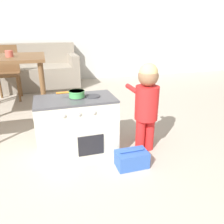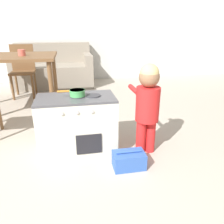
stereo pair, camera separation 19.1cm
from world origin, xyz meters
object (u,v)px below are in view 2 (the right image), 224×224
child_figure (148,100)px  play_kitchen (77,125)px  toy_pot (77,92)px  couch (54,70)px  dining_chair_far (23,69)px  toy_basket (129,160)px  cup_on_table (22,53)px  dining_table (10,63)px

child_figure → play_kitchen: bearing=168.7°
toy_pot → couch: bearing=97.6°
child_figure → couch: size_ratio=0.54×
play_kitchen → dining_chair_far: dining_chair_far is taller
toy_basket → dining_chair_far: dining_chair_far is taller
toy_basket → dining_chair_far: (-1.19, 2.37, 0.38)m
child_figure → cup_on_table: cup_on_table is taller
child_figure → couch: 3.01m
dining_chair_far → cup_on_table: dining_chair_far is taller
toy_basket → couch: couch is taller
child_figure → cup_on_table: 1.76m
dining_chair_far → couch: dining_chair_far is taller
toy_pot → toy_basket: toy_pot is taller
dining_chair_far → couch: 0.85m
dining_table → cup_on_table: 0.24m
child_figure → couch: (-0.96, 2.85, -0.20)m
cup_on_table → child_figure: bearing=-45.6°
toy_pot → toy_basket: size_ratio=0.91×
dining_chair_far → couch: bearing=-122.6°
toy_pot → toy_basket: 0.72m
toy_basket → dining_chair_far: size_ratio=0.31×
dining_table → dining_chair_far: bearing=91.4°
play_kitchen → dining_chair_far: bearing=111.5°
cup_on_table → couch: bearing=81.0°
play_kitchen → couch: 2.75m
dining_chair_far → play_kitchen: bearing=111.5°
toy_basket → couch: size_ratio=0.17×
couch → cup_on_table: cup_on_table is taller
dining_table → cup_on_table: bearing=-27.1°
child_figure → cup_on_table: (-1.21, 1.24, 0.30)m
toy_pot → play_kitchen: bearing=-177.9°
play_kitchen → couch: couch is taller
child_figure → toy_basket: child_figure is taller
child_figure → toy_basket: size_ratio=3.14×
dining_chair_far → couch: (0.45, 0.70, -0.15)m
dining_table → toy_basket: bearing=-52.9°
child_figure → couch: bearing=108.6°
play_kitchen → dining_table: 1.49m
play_kitchen → couch: size_ratio=0.45×
play_kitchen → dining_table: dining_table is taller
play_kitchen → child_figure: child_figure is taller
dining_table → couch: (0.43, 1.52, -0.37)m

